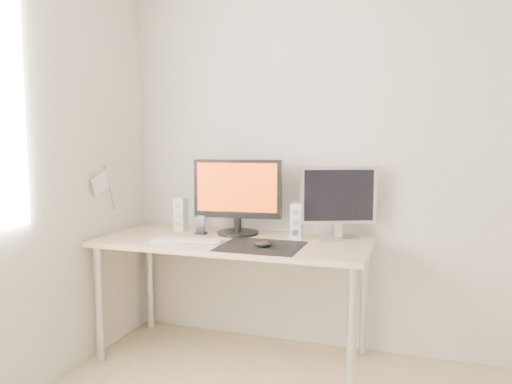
# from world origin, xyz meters

# --- Properties ---
(wall_back) EXTENTS (3.50, 0.00, 3.50)m
(wall_back) POSITION_xyz_m (0.00, 1.75, 1.25)
(wall_back) COLOR silver
(wall_back) RESTS_ON ground
(mousepad) EXTENTS (0.45, 0.40, 0.00)m
(mousepad) POSITION_xyz_m (-0.71, 1.25, 0.73)
(mousepad) COLOR black
(mousepad) RESTS_ON desk
(mouse) EXTENTS (0.10, 0.06, 0.04)m
(mouse) POSITION_xyz_m (-0.69, 1.22, 0.75)
(mouse) COLOR black
(mouse) RESTS_ON mousepad
(desk) EXTENTS (1.60, 0.70, 0.73)m
(desk) POSITION_xyz_m (-0.93, 1.38, 0.65)
(desk) COLOR #D1B587
(desk) RESTS_ON ground
(main_monitor) EXTENTS (0.55, 0.29, 0.47)m
(main_monitor) POSITION_xyz_m (-0.96, 1.53, 0.98)
(main_monitor) COLOR black
(main_monitor) RESTS_ON desk
(second_monitor) EXTENTS (0.43, 0.23, 0.43)m
(second_monitor) POSITION_xyz_m (-0.34, 1.57, 0.97)
(second_monitor) COLOR #B1B1B3
(second_monitor) RESTS_ON desk
(speaker_left) EXTENTS (0.07, 0.08, 0.21)m
(speaker_left) POSITION_xyz_m (-1.35, 1.53, 0.84)
(speaker_left) COLOR white
(speaker_left) RESTS_ON desk
(speaker_right) EXTENTS (0.07, 0.08, 0.21)m
(speaker_right) POSITION_xyz_m (-0.57, 1.50, 0.84)
(speaker_right) COLOR white
(speaker_right) RESTS_ON desk
(keyboard) EXTENTS (0.43, 0.18, 0.02)m
(keyboard) POSITION_xyz_m (-1.16, 1.22, 0.74)
(keyboard) COLOR #B7B7B9
(keyboard) RESTS_ON desk
(phone_dock) EXTENTS (0.07, 0.06, 0.12)m
(phone_dock) POSITION_xyz_m (-1.18, 1.46, 0.77)
(phone_dock) COLOR black
(phone_dock) RESTS_ON desk
(pennant) EXTENTS (0.01, 0.23, 0.29)m
(pennant) POSITION_xyz_m (-1.72, 1.24, 1.05)
(pennant) COLOR #A57F54
(pennant) RESTS_ON wall_left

